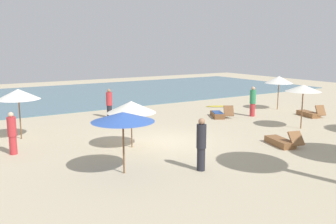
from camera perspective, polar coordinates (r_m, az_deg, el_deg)
name	(u,v)px	position (r m, az deg, el deg)	size (l,w,h in m)	color
ground_plane	(165,142)	(16.28, -0.41, -4.64)	(60.00, 60.00, 0.00)	#BCAD8E
ocean_water	(57,96)	(31.73, -16.91, 2.35)	(48.00, 16.00, 0.06)	slate
umbrella_0	(279,80)	(25.16, 16.87, 4.83)	(1.81, 1.81, 2.21)	brown
umbrella_1	(123,117)	(11.99, -7.03, -0.76)	(2.09, 2.09, 2.08)	brown
umbrella_2	(18,94)	(17.70, -22.27, 2.57)	(1.91, 1.91, 2.29)	brown
umbrella_3	(303,88)	(19.67, 20.31, 3.48)	(1.76, 1.76, 2.25)	brown
umbrella_4	(131,107)	(15.10, -5.74, 0.79)	(2.02, 2.02, 1.96)	brown
lounger_0	(309,114)	(23.50, 21.15, -0.24)	(1.00, 1.73, 0.74)	brown
lounger_1	(281,142)	(16.35, 17.23, -4.44)	(1.02, 1.78, 0.70)	brown
lounger_2	(218,114)	(21.88, 7.85, -0.36)	(1.29, 1.72, 0.74)	brown
person_0	(12,133)	(15.48, -23.08, -3.05)	(0.43, 0.43, 1.68)	#BF3338
person_1	(253,101)	(22.46, 13.04, 1.62)	(0.50, 0.50, 1.79)	#BF3338
person_2	(109,103)	(21.73, -9.13, 1.35)	(0.50, 0.50, 1.70)	#26262D
person_3	(201,144)	(12.46, 5.20, -5.00)	(0.37, 0.37, 1.82)	#26262D
surfboard	(219,106)	(25.66, 7.96, 0.90)	(1.85, 1.35, 0.07)	gold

